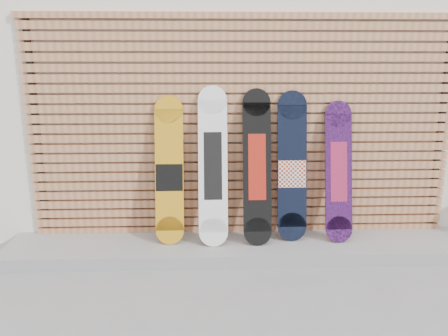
{
  "coord_description": "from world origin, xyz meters",
  "views": [
    {
      "loc": [
        -0.48,
        -3.32,
        1.83
      ],
      "look_at": [
        -0.34,
        0.75,
        0.85
      ],
      "focal_mm": 35.0,
      "sensor_mm": 36.0,
      "label": 1
    }
  ],
  "objects_px": {
    "snowboard_2": "(257,167)",
    "snowboard_3": "(292,168)",
    "snowboard_1": "(213,166)",
    "snowboard_4": "(339,172)",
    "snowboard_0": "(169,171)"
  },
  "relations": [
    {
      "from": "snowboard_2",
      "to": "snowboard_3",
      "type": "relative_size",
      "value": 1.01
    },
    {
      "from": "snowboard_1",
      "to": "snowboard_4",
      "type": "distance_m",
      "value": 1.23
    },
    {
      "from": "snowboard_0",
      "to": "snowboard_4",
      "type": "distance_m",
      "value": 1.65
    },
    {
      "from": "snowboard_0",
      "to": "snowboard_1",
      "type": "relative_size",
      "value": 0.94
    },
    {
      "from": "snowboard_1",
      "to": "snowboard_4",
      "type": "relative_size",
      "value": 1.11
    },
    {
      "from": "snowboard_3",
      "to": "snowboard_4",
      "type": "relative_size",
      "value": 1.07
    },
    {
      "from": "snowboard_2",
      "to": "snowboard_4",
      "type": "distance_m",
      "value": 0.81
    },
    {
      "from": "snowboard_2",
      "to": "snowboard_4",
      "type": "relative_size",
      "value": 1.09
    },
    {
      "from": "snowboard_1",
      "to": "snowboard_2",
      "type": "relative_size",
      "value": 1.02
    },
    {
      "from": "snowboard_0",
      "to": "snowboard_3",
      "type": "xyz_separation_m",
      "value": [
        1.2,
        0.02,
        0.02
      ]
    },
    {
      "from": "snowboard_3",
      "to": "snowboard_2",
      "type": "bearing_deg",
      "value": -172.13
    },
    {
      "from": "snowboard_0",
      "to": "snowboard_2",
      "type": "height_order",
      "value": "snowboard_2"
    },
    {
      "from": "snowboard_1",
      "to": "snowboard_3",
      "type": "relative_size",
      "value": 1.03
    },
    {
      "from": "snowboard_0",
      "to": "snowboard_1",
      "type": "distance_m",
      "value": 0.43
    },
    {
      "from": "snowboard_0",
      "to": "snowboard_4",
      "type": "height_order",
      "value": "snowboard_0"
    }
  ]
}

